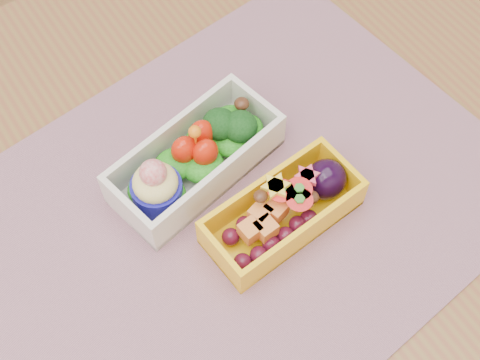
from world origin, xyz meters
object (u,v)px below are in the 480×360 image
bento_yellow (286,210)px  table (228,230)px  bento_white (195,159)px  placemat (237,204)px

bento_yellow → table: bearing=110.1°
bento_white → bento_yellow: size_ratio=1.19×
bento_white → bento_yellow: bento_white is taller
placemat → bento_yellow: 0.06m
table → bento_white: (-0.02, 0.04, 0.13)m
table → bento_white: bearing=113.1°
table → bento_yellow: bearing=-65.5°
table → bento_yellow: bento_yellow is taller
bento_white → bento_yellow: 0.11m
placemat → bento_white: bearing=104.6°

